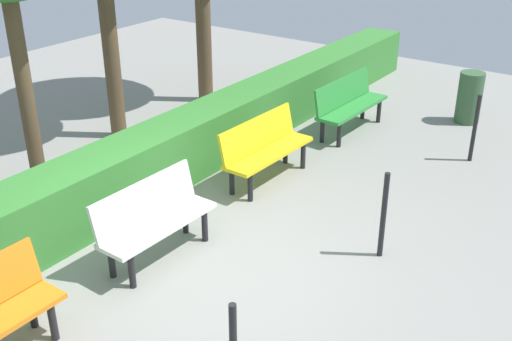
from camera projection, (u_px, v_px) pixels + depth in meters
ground_plane at (206, 267)px, 6.63m from camera, size 18.03×18.03×0.00m
bench_green at (349, 102)px, 9.92m from camera, size 1.62×0.51×0.86m
bench_yellow at (265, 147)px, 8.33m from camera, size 1.53×0.51×0.86m
bench_white at (154, 217)px, 6.63m from camera, size 1.42×0.51×0.86m
hedge_row at (151, 162)px, 8.07m from camera, size 14.03×0.70×0.81m
railing_post_near at (475, 128)px, 8.87m from camera, size 0.06×0.06×1.00m
railing_post_mid at (383, 215)px, 6.63m from camera, size 0.06×0.06×1.00m
trash_bin at (469, 98)px, 10.30m from camera, size 0.40×0.40×0.85m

